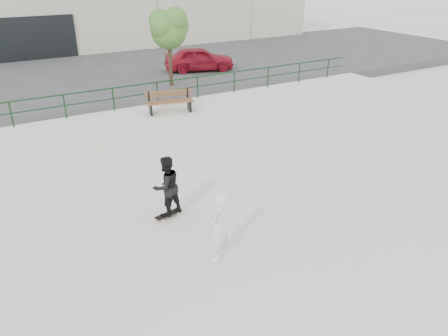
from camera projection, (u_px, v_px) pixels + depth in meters
ground at (215, 265)px, 10.05m from camera, size 120.00×120.00×0.00m
ledge at (101, 130)px, 17.39m from camera, size 30.00×3.00×0.50m
parking_strip at (58, 83)px, 24.05m from camera, size 60.00×14.00×0.50m
railing at (89, 97)px, 17.98m from camera, size 28.00×0.06×1.03m
bench_right at (170, 102)px, 18.43m from camera, size 2.07×0.98×0.92m
tree at (169, 27)px, 21.36m from camera, size 2.19×1.94×3.89m
red_car at (199, 59)px, 25.43m from camera, size 4.30×2.70×1.37m
skateboard at (168, 214)px, 11.91m from camera, size 0.80×0.37×0.09m
standing_skater at (166, 186)px, 11.54m from camera, size 0.94×0.81×1.69m
seated_skater at (219, 226)px, 9.94m from camera, size 0.75×0.70×1.72m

